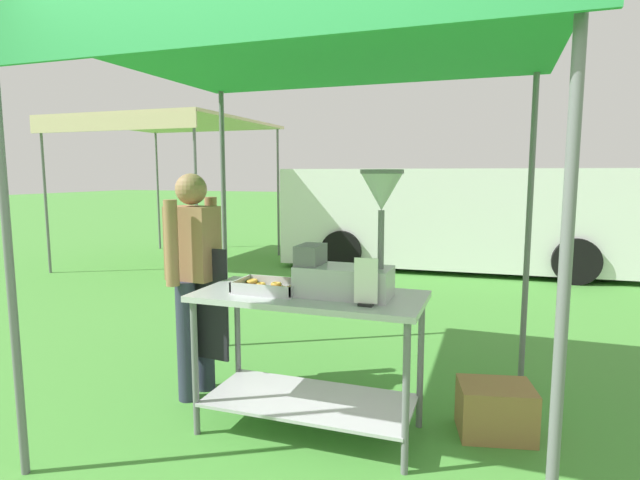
# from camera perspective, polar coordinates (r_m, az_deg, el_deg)

# --- Properties ---
(ground_plane) EXTENTS (70.00, 70.00, 0.00)m
(ground_plane) POSITION_cam_1_polar(r_m,az_deg,el_deg) (8.13, 12.79, -4.18)
(ground_plane) COLOR #478E38
(stall_canopy) EXTENTS (2.78, 2.38, 2.38)m
(stall_canopy) POSITION_cam_1_polar(r_m,az_deg,el_deg) (3.20, -0.64, 19.76)
(stall_canopy) COLOR slate
(stall_canopy) RESTS_ON ground
(donut_cart) EXTENTS (1.39, 0.64, 0.88)m
(donut_cart) POSITION_cam_1_polar(r_m,az_deg,el_deg) (3.19, -1.20, -10.46)
(donut_cart) COLOR #B7B7BC
(donut_cart) RESTS_ON ground
(donut_tray) EXTENTS (0.40, 0.27, 0.07)m
(donut_tray) POSITION_cam_1_polar(r_m,az_deg,el_deg) (3.17, -5.87, -5.35)
(donut_tray) COLOR #B7B7BC
(donut_tray) RESTS_ON donut_cart
(donut_fryer) EXTENTS (0.62, 0.28, 0.75)m
(donut_fryer) POSITION_cam_1_polar(r_m,az_deg,el_deg) (2.99, 3.56, -1.55)
(donut_fryer) COLOR #B7B7BC
(donut_fryer) RESTS_ON donut_cart
(menu_sign) EXTENTS (0.13, 0.05, 0.27)m
(menu_sign) POSITION_cam_1_polar(r_m,az_deg,el_deg) (2.81, 5.15, -5.09)
(menu_sign) COLOR black
(menu_sign) RESTS_ON donut_cart
(vendor) EXTENTS (0.46, 0.54, 1.61)m
(vendor) POSITION_cam_1_polar(r_m,az_deg,el_deg) (3.74, -13.88, -3.62)
(vendor) COLOR #2D3347
(vendor) RESTS_ON ground
(supply_crate) EXTENTS (0.50, 0.42, 0.32)m
(supply_crate) POSITION_cam_1_polar(r_m,az_deg,el_deg) (3.49, 19.04, -17.52)
(supply_crate) COLOR olive
(supply_crate) RESTS_ON ground
(van_white) EXTENTS (5.78, 2.30, 1.69)m
(van_white) POSITION_cam_1_polar(r_m,az_deg,el_deg) (9.08, 14.92, 2.55)
(van_white) COLOR white
(van_white) RESTS_ON ground
(neighbour_tent) EXTENTS (3.01, 3.09, 2.52)m
(neighbour_tent) POSITION_cam_1_polar(r_m,az_deg,el_deg) (9.47, -16.56, 12.17)
(neighbour_tent) COLOR slate
(neighbour_tent) RESTS_ON ground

